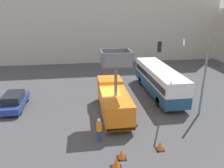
# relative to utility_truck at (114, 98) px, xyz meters

# --- Properties ---
(ground_plane) EXTENTS (120.00, 120.00, 0.00)m
(ground_plane) POSITION_rel_utility_truck_xyz_m (-0.76, -0.15, -1.50)
(ground_plane) COLOR #424244
(building_backdrop_far) EXTENTS (44.00, 10.00, 15.73)m
(building_backdrop_far) POSITION_rel_utility_truck_xyz_m (-0.76, 24.05, 6.37)
(building_backdrop_far) COLOR #BCB2A3
(building_backdrop_far) RESTS_ON ground_plane
(utility_truck) EXTENTS (2.30, 7.23, 5.93)m
(utility_truck) POSITION_rel_utility_truck_xyz_m (0.00, 0.00, 0.00)
(utility_truck) COLOR orange
(utility_truck) RESTS_ON ground_plane
(city_bus) EXTENTS (2.49, 10.28, 2.95)m
(city_bus) POSITION_rel_utility_truck_xyz_m (5.58, 4.00, 0.24)
(city_bus) COLOR navy
(city_bus) RESTS_ON ground_plane
(traffic_light_pole) EXTENTS (3.80, 3.55, 6.60)m
(traffic_light_pole) POSITION_rel_utility_truck_xyz_m (6.32, -0.65, 2.98)
(traffic_light_pole) COLOR slate
(traffic_light_pole) RESTS_ON ground_plane
(road_worker_near_truck) EXTENTS (0.38, 0.38, 1.77)m
(road_worker_near_truck) POSITION_rel_utility_truck_xyz_m (-1.64, -3.98, -0.62)
(road_worker_near_truck) COLOR navy
(road_worker_near_truck) RESTS_ON ground_plane
(road_worker_directing) EXTENTS (0.38, 0.38, 1.81)m
(road_worker_directing) POSITION_rel_utility_truck_xyz_m (4.60, 0.59, -0.60)
(road_worker_directing) COLOR navy
(road_worker_directing) RESTS_ON ground_plane
(traffic_cone_near_truck) EXTENTS (0.56, 0.56, 0.64)m
(traffic_cone_near_truck) POSITION_rel_utility_truck_xyz_m (2.29, -5.66, -1.20)
(traffic_cone_near_truck) COLOR black
(traffic_cone_near_truck) RESTS_ON ground_plane
(traffic_cone_mid_road) EXTENTS (0.67, 0.67, 0.77)m
(traffic_cone_mid_road) POSITION_rel_utility_truck_xyz_m (-0.90, -7.03, -1.14)
(traffic_cone_mid_road) COLOR black
(traffic_cone_mid_road) RESTS_ON ground_plane
(traffic_cone_far_side) EXTENTS (0.59, 0.59, 0.67)m
(traffic_cone_far_side) POSITION_rel_utility_truck_xyz_m (-0.42, -6.16, -1.18)
(traffic_cone_far_side) COLOR black
(traffic_cone_far_side) RESTS_ON ground_plane
(parked_car_curbside) EXTENTS (1.78, 4.47, 1.54)m
(parked_car_curbside) POSITION_rel_utility_truck_xyz_m (-9.03, 2.41, -0.73)
(parked_car_curbside) COLOR navy
(parked_car_curbside) RESTS_ON ground_plane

